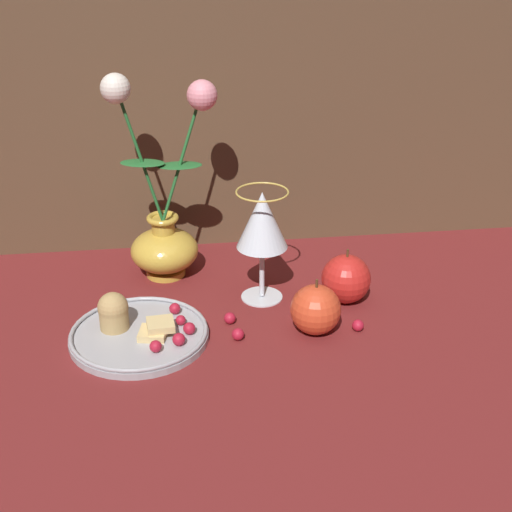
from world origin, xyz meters
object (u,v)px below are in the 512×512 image
at_px(vase, 164,225).
at_px(plate_with_pastries, 136,330).
at_px(apple_beside_vase, 316,310).
at_px(apple_near_glass, 346,279).
at_px(wine_glass, 262,224).

relative_size(vase, plate_with_pastries, 1.71).
distance_m(apple_beside_vase, apple_near_glass, 0.10).
height_order(vase, wine_glass, vase).
xyz_separation_m(plate_with_pastries, apple_beside_vase, (0.25, -0.01, 0.02)).
distance_m(vase, apple_near_glass, 0.30).
bearing_deg(wine_glass, vase, 146.98).
relative_size(vase, apple_near_glass, 3.81).
xyz_separation_m(plate_with_pastries, apple_near_glass, (0.32, 0.07, 0.02)).
distance_m(vase, apple_beside_vase, 0.30).
bearing_deg(apple_beside_vase, vase, 135.74).
relative_size(plate_with_pastries, wine_glass, 1.10).
xyz_separation_m(vase, plate_with_pastries, (-0.05, -0.19, -0.08)).
relative_size(wine_glass, apple_beside_vase, 2.10).
relative_size(vase, apple_beside_vase, 3.96).
xyz_separation_m(apple_beside_vase, apple_near_glass, (0.06, 0.08, 0.00)).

